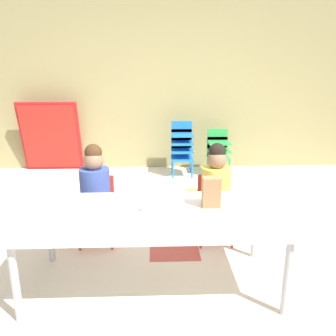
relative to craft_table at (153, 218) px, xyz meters
The scene contains 11 objects.
ground_plane 0.76m from the craft_table, 70.69° to the left, with size 6.59×5.43×0.02m.
back_wall 3.31m from the craft_table, 86.82° to the left, with size 6.59×0.10×2.52m, color tan.
craft_table is the anchor object (origin of this frame).
seated_child_near_camera 0.82m from the craft_table, 128.31° to the left, with size 0.32×0.31×0.92m.
seated_child_middle_seat 0.85m from the craft_table, 49.25° to the left, with size 0.32×0.32×0.92m.
kid_chair_blue_stack 2.77m from the craft_table, 81.46° to the left, with size 0.32×0.30×0.80m.
kid_chair_green_stack 2.91m from the craft_table, 70.78° to the left, with size 0.32×0.30×0.68m.
folded_activity_table 3.42m from the craft_table, 117.72° to the left, with size 0.90×0.29×1.09m.
paper_bag_brown 0.46m from the craft_table, 12.91° to the left, with size 0.13×0.09×0.22m, color #9E754C.
paper_plate_near_edge 0.07m from the craft_table, 145.39° to the left, with size 0.18×0.18×0.01m, color white.
donut_powdered_on_plate 0.09m from the craft_table, 145.39° to the left, with size 0.10×0.10×0.03m, color white.
Camera 1 is at (-0.15, -2.71, 1.53)m, focal length 36.49 mm.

